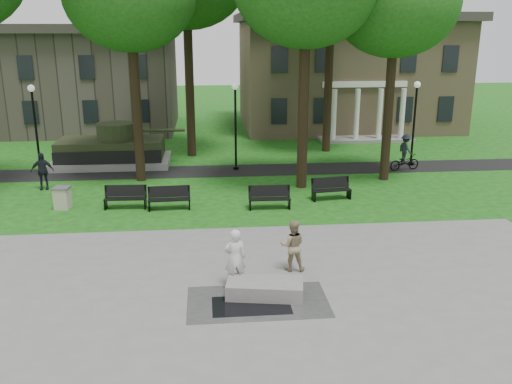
# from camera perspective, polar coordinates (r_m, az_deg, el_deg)

# --- Properties ---
(ground) EXTENTS (120.00, 120.00, 0.00)m
(ground) POSITION_cam_1_polar(r_m,az_deg,el_deg) (18.42, -1.41, -7.09)
(ground) COLOR #144A11
(ground) RESTS_ON ground
(plaza) EXTENTS (22.00, 16.00, 0.02)m
(plaza) POSITION_cam_1_polar(r_m,az_deg,el_deg) (14.00, 0.09, -15.30)
(plaza) COLOR gray
(plaza) RESTS_ON ground
(footpath) EXTENTS (44.00, 2.60, 0.01)m
(footpath) POSITION_cam_1_polar(r_m,az_deg,el_deg) (29.78, -3.04, 2.25)
(footpath) COLOR black
(footpath) RESTS_ON ground
(building_right) EXTENTS (17.00, 12.00, 8.60)m
(building_right) POSITION_cam_1_polar(r_m,az_deg,el_deg) (44.34, 9.38, 12.51)
(building_right) COLOR #9E8460
(building_right) RESTS_ON ground
(building_left) EXTENTS (15.00, 10.00, 7.20)m
(building_left) POSITION_cam_1_polar(r_m,az_deg,el_deg) (44.59, -18.51, 10.95)
(building_left) COLOR #4C443D
(building_left) RESTS_ON ground
(tree_3) EXTENTS (6.00, 6.00, 11.19)m
(tree_3) POSITION_cam_1_polar(r_m,az_deg,el_deg) (27.88, 14.51, 18.61)
(tree_3) COLOR black
(tree_3) RESTS_ON ground
(lamp_left) EXTENTS (0.36, 0.36, 4.73)m
(lamp_left) POSITION_cam_1_polar(r_m,az_deg,el_deg) (30.78, -22.23, 6.82)
(lamp_left) COLOR black
(lamp_left) RESTS_ON ground
(lamp_mid) EXTENTS (0.36, 0.36, 4.73)m
(lamp_mid) POSITION_cam_1_polar(r_m,az_deg,el_deg) (29.53, -2.17, 7.66)
(lamp_mid) COLOR black
(lamp_mid) RESTS_ON ground
(lamp_right) EXTENTS (0.36, 0.36, 4.73)m
(lamp_right) POSITION_cam_1_polar(r_m,az_deg,el_deg) (31.70, 16.35, 7.63)
(lamp_right) COLOR black
(lamp_right) RESTS_ON ground
(tank_monument) EXTENTS (7.45, 3.40, 2.40)m
(tank_monument) POSITION_cam_1_polar(r_m,az_deg,el_deg) (31.95, -14.90, 4.28)
(tank_monument) COLOR gray
(tank_monument) RESTS_ON ground
(puddle) EXTENTS (2.20, 1.20, 0.00)m
(puddle) POSITION_cam_1_polar(r_m,az_deg,el_deg) (15.50, -0.49, -11.85)
(puddle) COLOR black
(puddle) RESTS_ON plaza
(concrete_block) EXTENTS (2.34, 1.36, 0.45)m
(concrete_block) POSITION_cam_1_polar(r_m,az_deg,el_deg) (15.92, 0.94, -10.12)
(concrete_block) COLOR gray
(concrete_block) RESTS_ON plaza
(skateboard) EXTENTS (0.80, 0.33, 0.07)m
(skateboard) POSITION_cam_1_polar(r_m,az_deg,el_deg) (16.50, -2.05, -9.86)
(skateboard) COLOR brown
(skateboard) RESTS_ON plaza
(skateboarder) EXTENTS (0.73, 0.55, 1.82)m
(skateboarder) POSITION_cam_1_polar(r_m,az_deg,el_deg) (16.19, -2.24, -6.98)
(skateboarder) COLOR silver
(skateboarder) RESTS_ON plaza
(friend_watching) EXTENTS (0.89, 0.73, 1.68)m
(friend_watching) POSITION_cam_1_polar(r_m,az_deg,el_deg) (17.31, 3.87, -5.64)
(friend_watching) COLOR #93815F
(friend_watching) RESTS_ON plaza
(pedestrian_walker) EXTENTS (1.11, 0.58, 1.81)m
(pedestrian_walker) POSITION_cam_1_polar(r_m,az_deg,el_deg) (28.02, -21.58, 2.06)
(pedestrian_walker) COLOR black
(pedestrian_walker) RESTS_ON ground
(cyclist) EXTENTS (1.88, 1.12, 2.01)m
(cyclist) POSITION_cam_1_polar(r_m,az_deg,el_deg) (30.78, 15.40, 3.71)
(cyclist) COLOR black
(cyclist) RESTS_ON ground
(park_bench_0) EXTENTS (1.82, 0.59, 1.00)m
(park_bench_0) POSITION_cam_1_polar(r_m,az_deg,el_deg) (24.05, -13.58, -0.46)
(park_bench_0) COLOR black
(park_bench_0) RESTS_ON ground
(park_bench_1) EXTENTS (1.82, 0.61, 1.00)m
(park_bench_1) POSITION_cam_1_polar(r_m,az_deg,el_deg) (23.55, -9.12, -0.56)
(park_bench_1) COLOR black
(park_bench_1) RESTS_ON ground
(park_bench_2) EXTENTS (1.81, 0.55, 1.00)m
(park_bench_2) POSITION_cam_1_polar(r_m,az_deg,el_deg) (23.35, 1.42, -0.50)
(park_bench_2) COLOR black
(park_bench_2) RESTS_ON ground
(park_bench_3) EXTENTS (1.84, 0.76, 1.00)m
(park_bench_3) POSITION_cam_1_polar(r_m,az_deg,el_deg) (24.86, 7.92, 0.41)
(park_bench_3) COLOR black
(park_bench_3) RESTS_ON ground
(trash_bin) EXTENTS (0.74, 0.74, 0.96)m
(trash_bin) POSITION_cam_1_polar(r_m,az_deg,el_deg) (24.80, -19.71, -0.56)
(trash_bin) COLOR beige
(trash_bin) RESTS_ON ground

